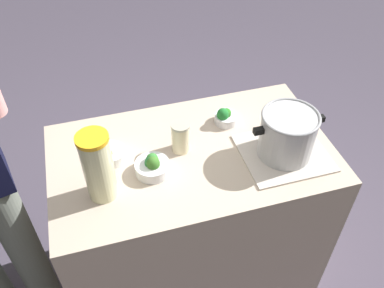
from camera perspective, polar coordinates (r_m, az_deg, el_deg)
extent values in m
plane|color=#4E4657|center=(2.39, 0.00, -16.43)|extent=(8.00, 8.00, 0.00)
cube|color=#C0AB97|center=(2.02, 0.00, -10.16)|extent=(1.16, 0.68, 0.89)
cube|color=beige|center=(1.72, 12.54, -1.19)|extent=(0.34, 0.31, 0.01)
cylinder|color=#B7B7BC|center=(1.65, 13.05, 1.23)|extent=(0.22, 0.22, 0.19)
torus|color=#99999E|center=(1.59, 13.57, 3.73)|extent=(0.23, 0.23, 0.01)
cube|color=black|center=(1.68, 17.20, 3.35)|extent=(0.04, 0.02, 0.02)
cube|color=black|center=(1.57, 9.22, 1.80)|extent=(0.04, 0.02, 0.02)
cylinder|color=beige|center=(1.48, -12.82, -3.28)|extent=(0.11, 0.11, 0.27)
cylinder|color=#F3A819|center=(1.38, -13.73, 0.77)|extent=(0.11, 0.11, 0.02)
ellipsoid|color=yellow|center=(1.45, -13.73, -2.17)|extent=(0.04, 0.04, 0.01)
cylinder|color=beige|center=(1.66, -1.58, 0.83)|extent=(0.07, 0.07, 0.13)
cylinder|color=#B2AD99|center=(1.61, -1.63, 2.60)|extent=(0.08, 0.08, 0.01)
cylinder|color=silver|center=(1.82, 4.75, 3.54)|extent=(0.10, 0.10, 0.04)
ellipsoid|color=#297921|center=(1.80, 4.80, 4.27)|extent=(0.04, 0.04, 0.05)
ellipsoid|color=#306A26|center=(1.80, 4.80, 4.19)|extent=(0.04, 0.04, 0.05)
ellipsoid|color=#1F702B|center=(1.79, 4.29, 4.10)|extent=(0.05, 0.05, 0.06)
cylinder|color=silver|center=(1.68, -11.22, -1.44)|extent=(0.13, 0.13, 0.04)
ellipsoid|color=#3D811C|center=(1.65, -11.76, -1.37)|extent=(0.05, 0.05, 0.05)
ellipsoid|color=#377B24|center=(1.66, -11.85, -1.37)|extent=(0.04, 0.04, 0.05)
cylinder|color=silver|center=(1.60, -5.50, -3.28)|extent=(0.14, 0.14, 0.05)
ellipsoid|color=#287337|center=(1.58, -5.69, -2.60)|extent=(0.05, 0.05, 0.06)
ellipsoid|color=#396E26|center=(1.57, -5.39, -2.71)|extent=(0.05, 0.05, 0.06)
ellipsoid|color=#337931|center=(1.59, -5.52, -2.18)|extent=(0.05, 0.05, 0.06)
cylinder|color=slate|center=(2.04, -21.90, -13.80)|extent=(0.14, 0.14, 0.91)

